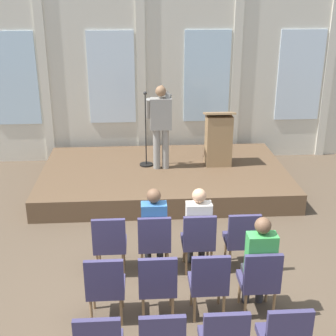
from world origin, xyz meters
name	(u,v)px	position (x,y,z in m)	size (l,w,h in m)	color
ground_plane	(180,301)	(0.00, 0.00, 0.00)	(14.54, 14.54, 0.00)	brown
rear_partition	(161,69)	(0.04, 5.59, 2.13)	(10.88, 0.14, 4.29)	beige
stage_platform	(164,178)	(0.00, 3.80, 0.20)	(4.97, 2.98, 0.40)	brown
speaker	(161,121)	(-0.06, 3.86, 1.39)	(0.52, 0.69, 1.70)	gray
mic_stand	(146,150)	(-0.36, 4.02, 0.74)	(0.28, 0.28, 1.55)	black
lectern	(218,139)	(1.14, 3.99, 0.96)	(0.60, 0.48, 1.16)	#93724C
chair_r0_c0	(110,241)	(-0.94, 0.70, 0.53)	(0.46, 0.44, 0.94)	olive
chair_r0_c1	(154,240)	(-0.31, 0.70, 0.53)	(0.46, 0.44, 0.94)	olive
audience_r0_c1	(154,225)	(-0.31, 0.78, 0.72)	(0.36, 0.39, 1.30)	#2D2D33
chair_r0_c2	(198,239)	(0.31, 0.70, 0.53)	(0.46, 0.44, 0.94)	olive
audience_r0_c2	(198,224)	(0.31, 0.78, 0.72)	(0.36, 0.39, 1.29)	#2D2D33
chair_r0_c3	(242,237)	(0.94, 0.70, 0.53)	(0.46, 0.44, 0.94)	olive
chair_r1_c0	(105,285)	(-0.94, -0.32, 0.53)	(0.46, 0.44, 0.94)	olive
chair_r1_c1	(158,283)	(-0.31, -0.32, 0.53)	(0.46, 0.44, 0.94)	olive
chair_r1_c2	(209,281)	(0.31, -0.32, 0.53)	(0.46, 0.44, 0.94)	olive
chair_r1_c3	(260,279)	(0.94, -0.32, 0.53)	(0.46, 0.44, 0.94)	olive
audience_r1_c3	(259,260)	(0.94, -0.24, 0.75)	(0.36, 0.39, 1.35)	#2D2D33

